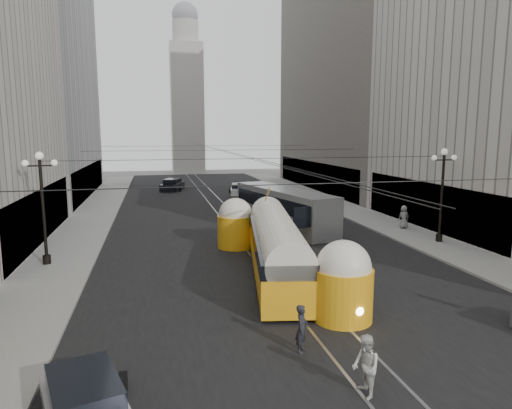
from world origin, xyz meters
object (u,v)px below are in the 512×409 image
sedan_silver (85,406)px  streetcar (276,245)px  city_bus (284,206)px  pedestrian_crossing_a (302,328)px  pedestrian_sidewalk_right (404,217)px  pedestrian_crossing_b (366,366)px

sedan_silver → streetcar: bearing=54.6°
city_bus → pedestrian_crossing_a: 21.19m
streetcar → pedestrian_crossing_a: size_ratio=8.95×
pedestrian_crossing_a → pedestrian_sidewalk_right: size_ratio=0.94×
sedan_silver → pedestrian_sidewalk_right: bearing=44.2°
sedan_silver → pedestrian_crossing_a: bearing=22.6°
streetcar → sedan_silver: size_ratio=3.14×
streetcar → city_bus: bearing=72.3°
city_bus → sedan_silver: size_ratio=2.62×
city_bus → pedestrian_sidewalk_right: city_bus is taller
city_bus → sedan_silver: (-11.95, -23.33, -1.07)m
streetcar → sedan_silver: streetcar is taller
sedan_silver → pedestrian_crossing_a: 7.30m
pedestrian_crossing_a → pedestrian_sidewalk_right: 22.46m
streetcar → city_bus: 12.48m
pedestrian_crossing_b → pedestrian_sidewalk_right: bearing=151.2°
sedan_silver → pedestrian_sidewalk_right: size_ratio=2.68×
city_bus → pedestrian_sidewalk_right: 9.44m
streetcar → pedestrian_crossing_a: 8.78m
pedestrian_crossing_b → pedestrian_sidewalk_right: (13.19, 20.48, 0.13)m
city_bus → pedestrian_crossing_b: (-4.28, -23.53, -0.79)m
sedan_silver → pedestrian_sidewalk_right: pedestrian_sidewalk_right is taller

